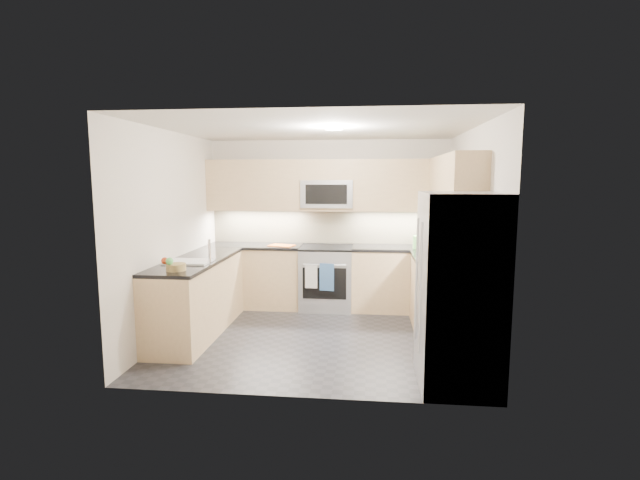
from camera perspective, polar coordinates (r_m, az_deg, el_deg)
The scene contains 36 objects.
floor at distance 5.80m, azimuth -0.37°, elevation -11.79°, with size 3.60×3.20×0.00m, color #232328.
ceiling at distance 5.51m, azimuth -0.39°, elevation 13.58°, with size 3.60×3.20×0.02m, color beige.
wall_back at distance 7.10m, azimuth 1.06°, elevation 2.12°, with size 3.60×0.02×2.50m, color beige.
wall_front at distance 3.95m, azimuth -2.97°, elevation -2.27°, with size 3.60×0.02×2.50m, color beige.
wall_left at distance 5.99m, azimuth -17.76°, elevation 0.75°, with size 0.02×3.20×2.50m, color beige.
wall_right at distance 5.61m, azimuth 18.21°, elevation 0.29°, with size 0.02×3.20×2.50m, color beige.
base_cab_back_left at distance 7.11m, azimuth -7.99°, elevation -4.48°, with size 1.42×0.60×0.90m, color tan.
base_cab_back_right at distance 6.92m, azimuth 9.89°, elevation -4.85°, with size 1.42×0.60×0.90m, color tan.
base_cab_right at distance 5.85m, azimuth 14.68°, elevation -7.27°, with size 0.60×1.70×0.90m, color tan.
base_cab_peninsula at distance 6.02m, azimuth -14.82°, elevation -6.86°, with size 0.60×2.00×0.90m, color tan.
countertop_back_left at distance 7.02m, azimuth -8.06°, elevation -0.72°, with size 1.42×0.63×0.04m, color black.
countertop_back_right at distance 6.83m, azimuth 9.98°, elevation -1.00°, with size 1.42×0.63×0.04m, color black.
countertop_right at distance 5.75m, azimuth 14.84°, elevation -2.74°, with size 0.63×1.70×0.04m, color black.
countertop_peninsula at distance 5.92m, azimuth -14.97°, elevation -2.45°, with size 0.63×2.00×0.04m, color black.
upper_cab_back at distance 6.89m, azimuth 0.94°, elevation 6.75°, with size 3.60×0.35×0.75m, color tan.
upper_cab_right at distance 5.81m, azimuth 16.18°, elevation 6.30°, with size 0.35×1.95×0.75m, color tan.
backsplash_back at distance 7.10m, azimuth 1.05°, elevation 1.68°, with size 3.60×0.01×0.51m, color #BDAD88.
backsplash_right at distance 6.05m, azimuth 17.26°, elevation 0.31°, with size 0.01×2.30×0.51m, color #BDAD88.
gas_range at distance 6.90m, azimuth 0.81°, elevation -4.72°, with size 0.76×0.65×0.91m, color #94959B.
range_cooktop at distance 6.82m, azimuth 0.81°, elevation -0.94°, with size 0.76×0.65×0.03m, color black.
oven_door_glass at distance 6.58m, azimuth 0.54°, elevation -5.37°, with size 0.62×0.02×0.45m, color black.
oven_handle at distance 6.51m, azimuth 0.53°, elevation -3.09°, with size 0.02×0.02×0.60m, color #B2B5BA.
microwave at distance 6.87m, azimuth 0.92°, elevation 5.70°, with size 0.76×0.40×0.40m, color gray.
microwave_door at distance 6.67m, azimuth 0.76°, elevation 5.64°, with size 0.60×0.01×0.28m, color black.
refrigerator at distance 4.49m, azimuth 16.72°, elevation -5.93°, with size 0.70×0.90×1.80m, color #ADAFB6.
fridge_handle_left at distance 4.25m, azimuth 12.26°, elevation -5.85°, with size 0.02×0.02×1.20m, color #B2B5BA.
fridge_handle_right at distance 4.60m, azimuth 11.78°, elevation -4.81°, with size 0.02×0.02×1.20m, color #B2B5BA.
sink_basin at distance 5.70m, azimuth -15.85°, elevation -3.27°, with size 0.52×0.38×0.16m, color white.
faucet at distance 5.58m, azimuth -13.45°, elevation -1.34°, with size 0.03×0.03×0.28m, color silver.
utensil_bowl at distance 6.73m, azimuth 12.67°, elevation -0.26°, with size 0.31×0.31×0.18m, color #65BF51.
cutting_board at distance 6.84m, azimuth -4.75°, elevation -0.68°, with size 0.35×0.25×0.01m, color #E15C15.
fruit_basket at distance 5.22m, azimuth -17.30°, elevation -3.21°, with size 0.21×0.21×0.08m, color #A1854B.
fruit_apple at distance 5.21m, azimuth -18.57°, elevation -2.43°, with size 0.07×0.07×0.07m, color #B23614.
fruit_pear at distance 5.16m, azimuth -18.03°, elevation -2.49°, with size 0.08×0.08×0.08m, color #4BAF4F.
dish_towel_check at distance 6.54m, azimuth -1.09°, elevation -4.56°, with size 0.17×0.01×0.32m, color white.
dish_towel_blue at distance 6.52m, azimuth 0.84°, elevation -4.60°, with size 0.21×0.02×0.39m, color #315586.
Camera 1 is at (0.61, -5.44, 1.92)m, focal length 26.00 mm.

